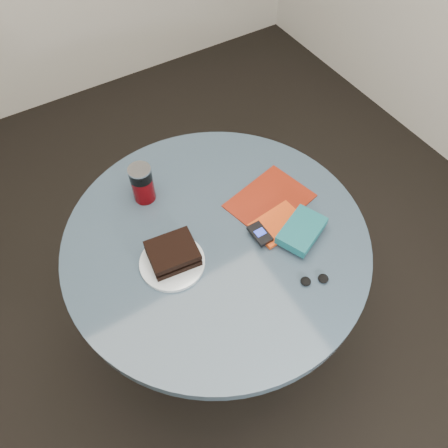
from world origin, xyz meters
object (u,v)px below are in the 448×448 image
magazine (270,201)px  novel (302,230)px  pepper_grinder (142,189)px  sandwich (173,253)px  soda_can (142,184)px  mp3_player (260,234)px  headphones (315,280)px  table (217,263)px  red_book (278,224)px  plate (172,262)px

magazine → novel: bearing=-103.5°
pepper_grinder → magazine: (0.36, -0.24, -0.04)m
sandwich → soda_can: soda_can is taller
magazine → novel: (-0.00, -0.17, 0.03)m
mp3_player → headphones: 0.22m
headphones → mp3_player: bearing=103.6°
magazine → novel: size_ratio=1.67×
table → pepper_grinder: size_ratio=10.85×
magazine → novel: 0.18m
novel → mp3_player: novel is taller
red_book → mp3_player: 0.08m
pepper_grinder → magazine: bearing=-33.4°
sandwich → red_book: 0.36m
table → plate: 0.24m
red_book → novel: novel is taller
red_book → sandwich: bearing=163.6°
red_book → magazine: bearing=63.0°
magazine → headphones: 0.33m
plate → sandwich: 0.04m
soda_can → pepper_grinder: soda_can is taller
sandwich → mp3_player: bearing=-14.7°
pepper_grinder → mp3_player: 0.43m
pepper_grinder → mp3_player: bearing=-54.8°
table → sandwich: bearing=-178.0°
red_book → novel: bearing=-68.1°
mp3_player → novel: bearing=-28.7°
pepper_grinder → plate: bearing=-97.7°
table → pepper_grinder: 0.37m
table → soda_can: soda_can is taller
headphones → sandwich: bearing=138.5°
pepper_grinder → mp3_player: size_ratio=1.09×
table → sandwich: sandwich is taller
magazine → mp3_player: mp3_player is taller
novel → mp3_player: (-0.12, 0.06, -0.01)m
sandwich → red_book: sandwich is taller
sandwich → red_book: bearing=-10.3°
magazine → sandwich: bearing=172.1°
table → novel: size_ratio=6.17×
mp3_player → headphones: size_ratio=0.91×
pepper_grinder → red_book: (0.32, -0.34, -0.04)m
pepper_grinder → novel: 0.55m
sandwich → table: bearing=2.0°
plate → mp3_player: bearing=-12.3°
table → soda_can: (-0.12, 0.27, 0.23)m
table → mp3_player: (0.12, -0.08, 0.19)m
table → sandwich: 0.26m
sandwich → mp3_player: size_ratio=1.89×
mp3_player → headphones: bearing=-76.4°
sandwich → novel: sandwich is taller
plate → pepper_grinder: pepper_grinder is taller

